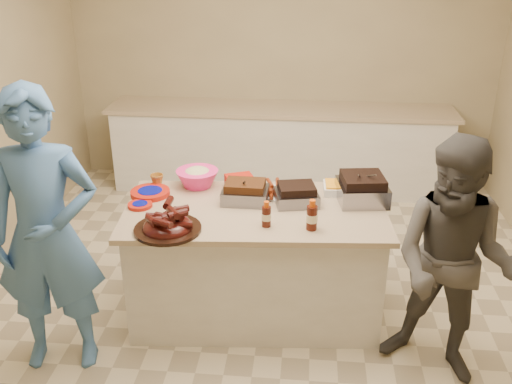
# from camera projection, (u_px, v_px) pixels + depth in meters

# --- Properties ---
(room) EXTENTS (4.50, 5.00, 2.70)m
(room) POSITION_uv_depth(u_px,v_px,m) (262.00, 303.00, 4.30)
(room) COLOR tan
(room) RESTS_ON ground
(back_counter) EXTENTS (3.60, 0.64, 0.90)m
(back_counter) POSITION_uv_depth(u_px,v_px,m) (280.00, 148.00, 6.11)
(back_counter) COLOR silver
(back_counter) RESTS_ON ground
(island) EXTENTS (1.83, 1.06, 0.84)m
(island) POSITION_uv_depth(u_px,v_px,m) (255.00, 310.00, 4.21)
(island) COLOR silver
(island) RESTS_ON ground
(rib_platter) EXTENTS (0.51, 0.51, 0.17)m
(rib_platter) POSITION_uv_depth(u_px,v_px,m) (168.00, 231.00, 3.58)
(rib_platter) COLOR #410E0A
(rib_platter) RESTS_ON island
(pulled_pork_tray) EXTENTS (0.32, 0.25, 0.10)m
(pulled_pork_tray) POSITION_uv_depth(u_px,v_px,m) (245.00, 201.00, 3.97)
(pulled_pork_tray) COLOR #47230F
(pulled_pork_tray) RESTS_ON island
(brisket_tray) EXTENTS (0.33, 0.29, 0.09)m
(brisket_tray) POSITION_uv_depth(u_px,v_px,m) (296.00, 203.00, 3.94)
(brisket_tray) COLOR black
(brisket_tray) RESTS_ON island
(roasting_pan) EXTENTS (0.37, 0.37, 0.13)m
(roasting_pan) POSITION_uv_depth(u_px,v_px,m) (361.00, 201.00, 3.98)
(roasting_pan) COLOR gray
(roasting_pan) RESTS_ON island
(coleslaw_bowl) EXTENTS (0.33, 0.33, 0.21)m
(coleslaw_bowl) POSITION_uv_depth(u_px,v_px,m) (198.00, 186.00, 4.21)
(coleslaw_bowl) COLOR #FF2B83
(coleslaw_bowl) RESTS_ON island
(sausage_plate) EXTENTS (0.38, 0.38, 0.05)m
(sausage_plate) POSITION_uv_depth(u_px,v_px,m) (286.00, 194.00, 4.08)
(sausage_plate) COLOR silver
(sausage_plate) RESTS_ON island
(mac_cheese_dish) EXTENTS (0.28, 0.21, 0.07)m
(mac_cheese_dish) POSITION_uv_depth(u_px,v_px,m) (343.00, 192.00, 4.12)
(mac_cheese_dish) COLOR #FEA71B
(mac_cheese_dish) RESTS_ON island
(bbq_bottle_a) EXTENTS (0.06, 0.06, 0.17)m
(bbq_bottle_a) POSITION_uv_depth(u_px,v_px,m) (266.00, 226.00, 3.63)
(bbq_bottle_a) COLOR #3C1209
(bbq_bottle_a) RESTS_ON island
(bbq_bottle_b) EXTENTS (0.07, 0.07, 0.20)m
(bbq_bottle_b) POSITION_uv_depth(u_px,v_px,m) (311.00, 229.00, 3.60)
(bbq_bottle_b) COLOR #3C1209
(bbq_bottle_b) RESTS_ON island
(mustard_bottle) EXTENTS (0.04, 0.04, 0.11)m
(mustard_bottle) POSITION_uv_depth(u_px,v_px,m) (236.00, 195.00, 4.07)
(mustard_bottle) COLOR yellow
(mustard_bottle) RESTS_ON island
(sauce_bowl) EXTENTS (0.14, 0.05, 0.14)m
(sauce_bowl) POSITION_uv_depth(u_px,v_px,m) (242.00, 199.00, 4.01)
(sauce_bowl) COLOR silver
(sauce_bowl) RESTS_ON island
(plate_stack_large) EXTENTS (0.30, 0.30, 0.03)m
(plate_stack_large) POSITION_uv_depth(u_px,v_px,m) (150.00, 195.00, 4.07)
(plate_stack_large) COLOR #A8170B
(plate_stack_large) RESTS_ON island
(plate_stack_small) EXTENTS (0.18, 0.18, 0.02)m
(plate_stack_small) POSITION_uv_depth(u_px,v_px,m) (140.00, 207.00, 3.90)
(plate_stack_small) COLOR #A8170B
(plate_stack_small) RESTS_ON island
(plastic_cup) EXTENTS (0.10, 0.10, 0.10)m
(plastic_cup) POSITION_uv_depth(u_px,v_px,m) (158.00, 186.00, 4.22)
(plastic_cup) COLOR #A16423
(plastic_cup) RESTS_ON island
(basket_stack) EXTENTS (0.23, 0.21, 0.10)m
(basket_stack) POSITION_uv_depth(u_px,v_px,m) (239.00, 188.00, 4.18)
(basket_stack) COLOR #A8170B
(basket_stack) RESTS_ON island
(guest_blue) EXTENTS (0.96, 1.90, 0.43)m
(guest_blue) POSITION_uv_depth(u_px,v_px,m) (67.00, 356.00, 3.75)
(guest_blue) COLOR #4370AC
(guest_blue) RESTS_ON ground
(guest_gray) EXTENTS (1.34, 1.73, 0.59)m
(guest_gray) POSITION_uv_depth(u_px,v_px,m) (436.00, 369.00, 3.64)
(guest_gray) COLOR #4B4844
(guest_gray) RESTS_ON ground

